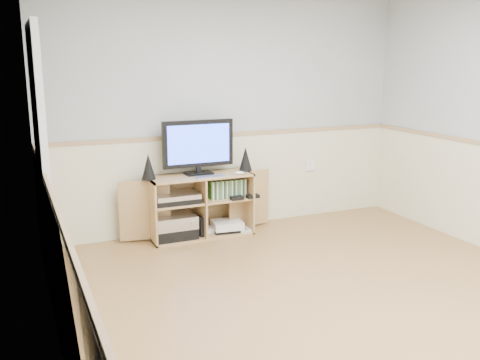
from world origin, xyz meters
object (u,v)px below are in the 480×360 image
Objects in this scene: media_cabinet at (199,204)px; monitor at (198,145)px; game_consoles at (226,226)px; keyboard at (210,177)px.

monitor is at bearing -90.00° from media_cabinet.
media_cabinet reaches higher than game_consoles.
media_cabinet is 2.22× the size of monitor.
keyboard reaches higher than game_consoles.
monitor is 0.93m from game_consoles.
monitor is at bearing 108.36° from keyboard.
media_cabinet is at bearing 108.21° from keyboard.
keyboard is at bearing -73.23° from monitor.
media_cabinet is 0.38m from game_consoles.
keyboard is 0.64m from game_consoles.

